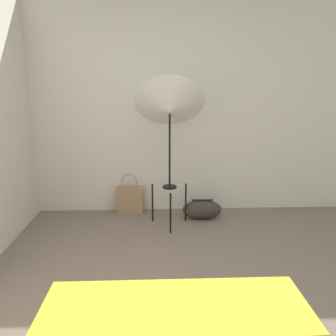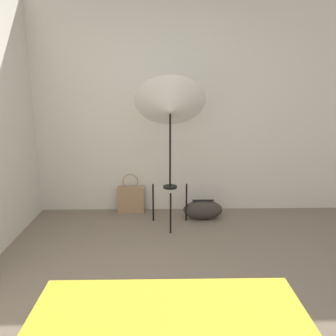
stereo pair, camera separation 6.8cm
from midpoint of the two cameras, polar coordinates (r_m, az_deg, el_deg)
wall_back at (r=4.08m, az=0.38°, el=10.26°), size 8.00×0.05×2.60m
photo_umbrella at (r=3.56m, az=0.94°, el=10.36°), size 0.77×0.65×1.68m
tote_bag at (r=4.20m, az=-6.01°, el=-5.40°), size 0.33×0.12×0.51m
duffel_bag at (r=4.02m, az=6.58°, el=-7.22°), size 0.47×0.23×0.24m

